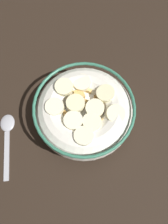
% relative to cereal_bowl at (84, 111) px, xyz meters
% --- Properties ---
extents(ground_plane, '(1.35, 1.35, 0.02)m').
position_rel_cereal_bowl_xyz_m(ground_plane, '(0.00, 0.00, -0.04)').
color(ground_plane, black).
extents(cereal_bowl, '(0.19, 0.19, 0.07)m').
position_rel_cereal_bowl_xyz_m(cereal_bowl, '(0.00, 0.00, 0.00)').
color(cereal_bowl, silver).
rests_on(cereal_bowl, ground_plane).
extents(spoon, '(0.12, 0.10, 0.01)m').
position_rel_cereal_bowl_xyz_m(spoon, '(-0.09, -0.14, -0.03)').
color(spoon, '#A5A5AD').
rests_on(spoon, ground_plane).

